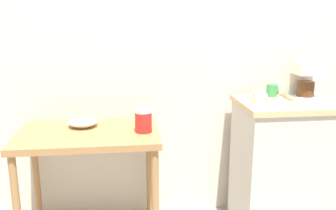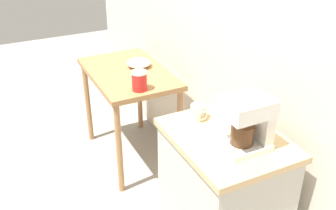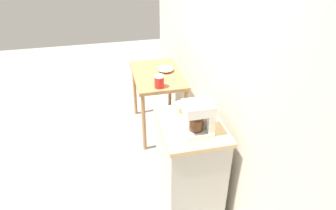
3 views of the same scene
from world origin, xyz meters
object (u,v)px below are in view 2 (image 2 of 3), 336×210
at_px(bowl_stoneware, 139,63).
at_px(mug_small_cream, 199,112).
at_px(coffee_maker, 249,121).
at_px(canister_enamel, 139,81).
at_px(mug_tall_green, 246,117).

xyz_separation_m(bowl_stoneware, mug_small_cream, (1.13, -0.12, 0.16)).
bearing_deg(coffee_maker, mug_small_cream, -168.32).
bearing_deg(canister_enamel, bowl_stoneware, 158.20).
distance_m(canister_enamel, mug_tall_green, 0.94).
xyz_separation_m(bowl_stoneware, canister_enamel, (0.38, -0.15, 0.04)).
height_order(canister_enamel, coffee_maker, coffee_maker).
height_order(bowl_stoneware, mug_tall_green, mug_tall_green).
bearing_deg(mug_tall_green, bowl_stoneware, -177.11).
bearing_deg(mug_small_cream, canister_enamel, -177.45).
xyz_separation_m(coffee_maker, mug_small_cream, (-0.33, -0.07, -0.10)).
bearing_deg(canister_enamel, mug_small_cream, 2.55).
bearing_deg(coffee_maker, mug_tall_green, 144.91).
bearing_deg(canister_enamel, coffee_maker, 5.38).
bearing_deg(bowl_stoneware, mug_tall_green, 2.89).
distance_m(coffee_maker, mug_tall_green, 0.23).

